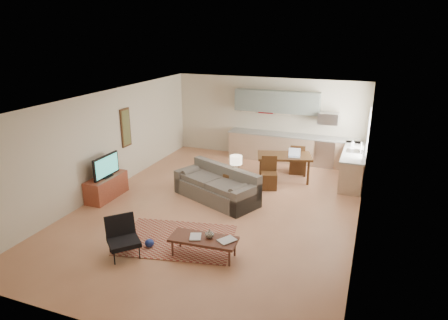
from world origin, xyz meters
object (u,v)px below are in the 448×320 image
at_px(sofa, 216,184).
at_px(dining_table, 284,168).
at_px(tv_credenza, 107,187).
at_px(armchair, 123,238).
at_px(console_table, 236,186).
at_px(coffee_table, 204,247).

xyz_separation_m(sofa, dining_table, (1.31, 1.99, -0.03)).
relative_size(sofa, tv_credenza, 1.90).
bearing_deg(sofa, tv_credenza, -137.77).
relative_size(armchair, console_table, 1.18).
height_order(armchair, dining_table, dining_table).
xyz_separation_m(tv_credenza, dining_table, (4.04, 2.89, 0.09)).
xyz_separation_m(console_table, dining_table, (0.89, 1.67, 0.06)).
distance_m(sofa, tv_credenza, 2.87).
xyz_separation_m(sofa, armchair, (-0.66, -3.13, -0.04)).
height_order(sofa, console_table, sofa).
height_order(coffee_table, dining_table, dining_table).
bearing_deg(console_table, coffee_table, -69.31).
bearing_deg(tv_credenza, armchair, -47.30).
bearing_deg(dining_table, console_table, -135.49).
bearing_deg(tv_credenza, dining_table, 35.61).
bearing_deg(tv_credenza, coffee_table, -25.76).
distance_m(coffee_table, armchair, 1.56).
bearing_deg(dining_table, tv_credenza, -161.89).
bearing_deg(console_table, dining_table, 75.56).
bearing_deg(coffee_table, tv_credenza, 150.24).
relative_size(tv_credenza, console_table, 1.95).
height_order(armchair, tv_credenza, armchair).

